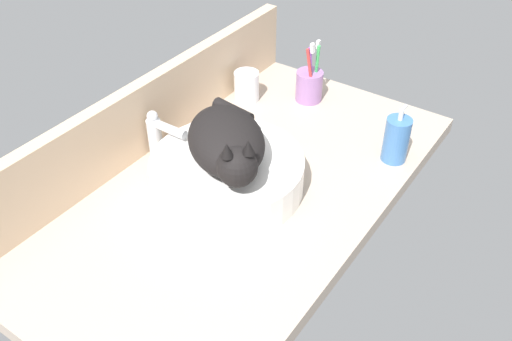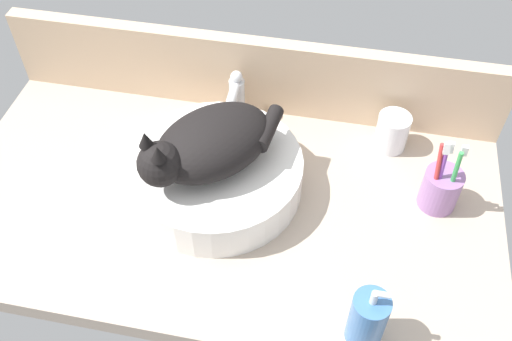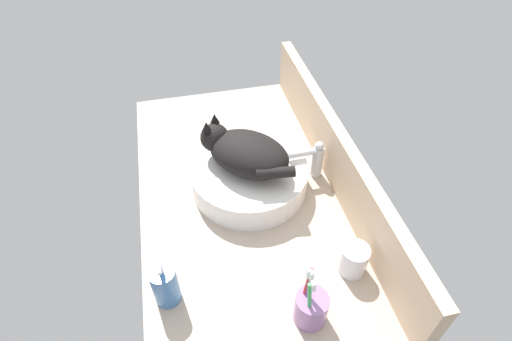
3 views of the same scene
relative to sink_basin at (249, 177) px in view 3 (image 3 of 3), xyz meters
The scene contains 8 objects.
ground_plane 7.04cm from the sink_basin, 52.65° to the right, with size 115.18×63.16×4.00cm, color #B2A08E.
backsplash_panel 27.66cm from the sink_basin, 85.61° to the left, with size 115.18×3.60×19.04cm, color #CCAD8C.
sink_basin is the anchor object (origin of this frame).
cat 10.00cm from the sink_basin, 128.39° to the right, with size 29.32×29.98×14.00cm.
faucet 21.36cm from the sink_basin, 90.95° to the left, with size 3.60×11.82×13.60cm.
soap_dispenser 43.21cm from the sink_basin, 40.18° to the right, with size 6.37×6.37×15.18cm.
toothbrush_cup 45.96cm from the sink_basin, ahead, with size 7.79×7.79×18.69cm.
water_glass 40.60cm from the sink_basin, 28.96° to the left, with size 7.26×7.26×8.73cm.
Camera 3 is at (83.58, -14.99, 92.43)cm, focal length 28.00 mm.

